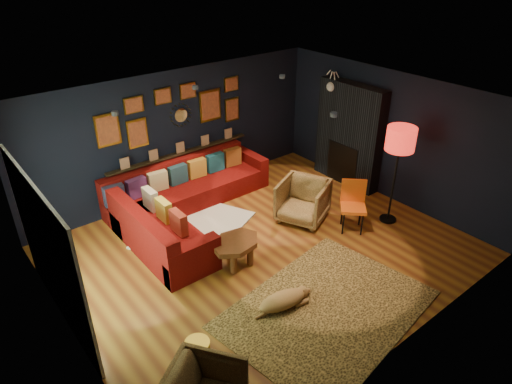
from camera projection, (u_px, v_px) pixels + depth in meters
floor at (264, 251)px, 7.92m from camera, size 6.50×6.50×0.00m
room_walls at (265, 168)px, 7.15m from camera, size 6.50×6.50×6.50m
sectional at (178, 205)px, 8.66m from camera, size 3.41×2.69×0.86m
ledge at (180, 153)px, 9.30m from camera, size 3.20×0.12×0.04m
gallery_wall at (175, 111)px, 8.89m from camera, size 3.15×0.04×1.02m
sunburst_mirror at (181, 115)px, 9.01m from camera, size 0.47×0.16×0.47m
fireplace at (349, 138)px, 9.74m from camera, size 0.31×1.60×2.20m
deer_head at (337, 85)px, 9.60m from camera, size 0.50×0.28×0.45m
sliding_door at (49, 253)px, 6.04m from camera, size 0.06×2.80×2.20m
ceiling_spots at (233, 96)px, 7.23m from camera, size 3.30×2.50×0.06m
shag_rug at (195, 229)px, 8.48m from camera, size 2.49×2.21×0.03m
leopard_rug at (327, 309)px, 6.66m from camera, size 3.25×2.53×0.02m
coffee_table at (236, 245)px, 7.40m from camera, size 0.98×0.80×0.45m
pouf at (169, 229)px, 8.19m from camera, size 0.49×0.49×0.32m
armchair_right at (303, 199)px, 8.61m from camera, size 1.09×1.11×0.88m
gold_stool at (198, 354)px, 5.70m from camera, size 0.32×0.32×0.40m
orange_chair at (353, 201)px, 8.31m from camera, size 0.63×0.63×0.95m
floor_lamp at (400, 143)px, 8.02m from camera, size 0.52×0.52×1.90m
dog at (283, 298)px, 6.61m from camera, size 1.09×0.66×0.32m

